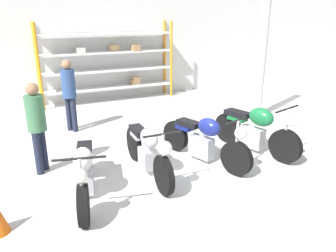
{
  "coord_description": "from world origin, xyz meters",
  "views": [
    {
      "loc": [
        -2.51,
        -4.97,
        2.74
      ],
      "look_at": [
        0.0,
        0.4,
        0.7
      ],
      "focal_mm": 35.0,
      "sensor_mm": 36.0,
      "label": 1
    }
  ],
  "objects_px": {
    "motorcycle_blue": "(205,139)",
    "motorcycle_green": "(255,129)",
    "motorcycle_white": "(85,171)",
    "shelving_rack": "(110,62)",
    "person_browsing": "(69,90)",
    "motorcycle_silver": "(148,150)",
    "person_near_rack": "(36,121)"
  },
  "relations": [
    {
      "from": "person_browsing",
      "to": "motorcycle_silver",
      "type": "bearing_deg",
      "value": 70.72
    },
    {
      "from": "motorcycle_blue",
      "to": "motorcycle_green",
      "type": "height_order",
      "value": "motorcycle_green"
    },
    {
      "from": "shelving_rack",
      "to": "motorcycle_white",
      "type": "distance_m",
      "value": 6.13
    },
    {
      "from": "motorcycle_blue",
      "to": "person_browsing",
      "type": "distance_m",
      "value": 3.58
    },
    {
      "from": "shelving_rack",
      "to": "person_near_rack",
      "type": "relative_size",
      "value": 2.62
    },
    {
      "from": "motorcycle_silver",
      "to": "motorcycle_green",
      "type": "height_order",
      "value": "motorcycle_green"
    },
    {
      "from": "motorcycle_green",
      "to": "person_near_rack",
      "type": "bearing_deg",
      "value": -117.63
    },
    {
      "from": "shelving_rack",
      "to": "person_browsing",
      "type": "bearing_deg",
      "value": -124.01
    },
    {
      "from": "motorcycle_white",
      "to": "motorcycle_silver",
      "type": "relative_size",
      "value": 0.98
    },
    {
      "from": "motorcycle_white",
      "to": "motorcycle_blue",
      "type": "distance_m",
      "value": 2.37
    },
    {
      "from": "motorcycle_silver",
      "to": "person_near_rack",
      "type": "height_order",
      "value": "person_near_rack"
    },
    {
      "from": "shelving_rack",
      "to": "person_browsing",
      "type": "xyz_separation_m",
      "value": [
        -1.69,
        -2.51,
        -0.25
      ]
    },
    {
      "from": "motorcycle_green",
      "to": "person_browsing",
      "type": "distance_m",
      "value": 4.38
    },
    {
      "from": "motorcycle_white",
      "to": "motorcycle_green",
      "type": "xyz_separation_m",
      "value": [
        3.55,
        0.3,
        0.07
      ]
    },
    {
      "from": "motorcycle_silver",
      "to": "person_near_rack",
      "type": "bearing_deg",
      "value": -118.21
    },
    {
      "from": "motorcycle_blue",
      "to": "motorcycle_white",
      "type": "bearing_deg",
      "value": -100.37
    },
    {
      "from": "person_browsing",
      "to": "motorcycle_white",
      "type": "bearing_deg",
      "value": 49.39
    },
    {
      "from": "motorcycle_white",
      "to": "person_near_rack",
      "type": "bearing_deg",
      "value": -142.05
    },
    {
      "from": "shelving_rack",
      "to": "motorcycle_blue",
      "type": "distance_m",
      "value": 5.48
    },
    {
      "from": "motorcycle_silver",
      "to": "motorcycle_green",
      "type": "xyz_separation_m",
      "value": [
        2.4,
        0.04,
        0.02
      ]
    },
    {
      "from": "motorcycle_green",
      "to": "person_browsing",
      "type": "relative_size",
      "value": 1.17
    },
    {
      "from": "motorcycle_white",
      "to": "person_near_rack",
      "type": "relative_size",
      "value": 1.25
    },
    {
      "from": "motorcycle_silver",
      "to": "motorcycle_green",
      "type": "bearing_deg",
      "value": 91.83
    },
    {
      "from": "motorcycle_blue",
      "to": "person_browsing",
      "type": "relative_size",
      "value": 1.21
    },
    {
      "from": "motorcycle_white",
      "to": "motorcycle_blue",
      "type": "relative_size",
      "value": 0.98
    },
    {
      "from": "person_near_rack",
      "to": "motorcycle_white",
      "type": "bearing_deg",
      "value": 148.68
    },
    {
      "from": "motorcycle_white",
      "to": "motorcycle_green",
      "type": "bearing_deg",
      "value": 108.16
    },
    {
      "from": "motorcycle_silver",
      "to": "person_near_rack",
      "type": "distance_m",
      "value": 2.0
    },
    {
      "from": "motorcycle_green",
      "to": "person_browsing",
      "type": "xyz_separation_m",
      "value": [
        -3.22,
        2.92,
        0.53
      ]
    },
    {
      "from": "motorcycle_green",
      "to": "person_browsing",
      "type": "bearing_deg",
      "value": -147.57
    },
    {
      "from": "motorcycle_blue",
      "to": "shelving_rack",
      "type": "bearing_deg",
      "value": 165.43
    },
    {
      "from": "shelving_rack",
      "to": "motorcycle_white",
      "type": "relative_size",
      "value": 2.09
    }
  ]
}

